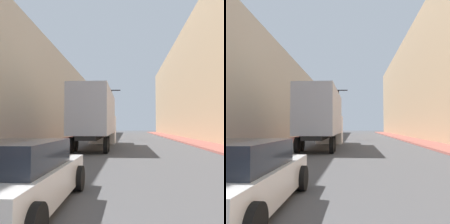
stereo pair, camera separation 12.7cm
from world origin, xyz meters
TOP-DOWN VIEW (x-y plane):
  - sidewalk_right at (6.98, 30.00)m, footprint 2.49×80.00m
  - sidewalk_left at (-6.98, 30.00)m, footprint 2.49×80.00m
  - building_right at (11.23, 30.00)m, footprint 6.00×80.00m
  - building_left at (-11.23, 30.00)m, footprint 6.00×80.00m
  - semi_truck at (-2.09, 19.93)m, footprint 2.44×11.79m
  - sedan_car at (-1.88, 5.10)m, footprint 2.05×4.41m
  - traffic_signal_gantry at (-4.29, 32.06)m, footprint 5.13×0.35m

SIDE VIEW (x-z plane):
  - sidewalk_right at x=6.98m, z-range 0.00..0.15m
  - sidewalk_left at x=-6.98m, z-range 0.00..0.15m
  - sedan_car at x=-1.88m, z-range -0.03..1.34m
  - semi_truck at x=-2.09m, z-range 0.21..4.48m
  - traffic_signal_gantry at x=-4.29m, z-range 1.36..7.96m
  - building_left at x=-11.23m, z-range 0.00..11.13m
  - building_right at x=11.23m, z-range 0.00..15.65m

